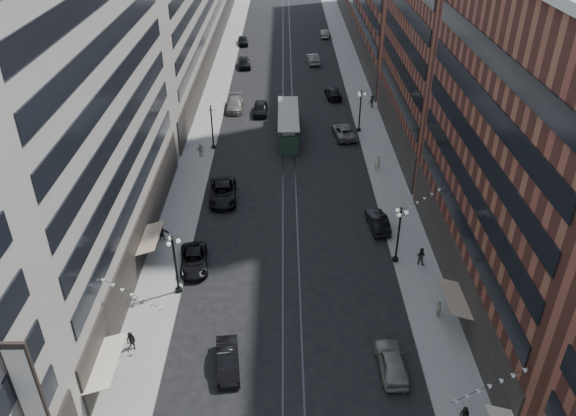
{
  "coord_description": "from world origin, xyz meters",
  "views": [
    {
      "loc": [
        -0.55,
        -7.49,
        30.04
      ],
      "look_at": [
        -0.24,
        33.04,
        5.0
      ],
      "focal_mm": 35.0,
      "sensor_mm": 36.0,
      "label": 1
    }
  ],
  "objects_px": {
    "pedestrian_4": "(439,308)",
    "car_extra_1": "(243,40)",
    "pedestrian_6": "(201,150)",
    "lamppost_sw_mid": "(212,126)",
    "car_7": "(223,193)",
    "lamppost_sw_far": "(175,262)",
    "car_4": "(392,362)",
    "streetcar": "(288,126)",
    "car_11": "(344,131)",
    "car_14": "(313,59)",
    "pedestrian_8": "(377,163)",
    "car_extra_0": "(325,33)",
    "car_9": "(244,62)",
    "car_10": "(378,222)",
    "lamppost_se_far": "(399,233)",
    "pedestrian_5": "(161,233)",
    "pedestrian_2": "(131,341)",
    "car_8": "(235,104)",
    "pedestrian_9": "(372,101)",
    "lamppost_se_mid": "(360,110)",
    "car_13": "(260,108)",
    "car_12": "(333,93)",
    "car_5": "(228,360)",
    "car_2": "(194,260)",
    "pedestrian_7": "(421,256)"
  },
  "relations": [
    {
      "from": "pedestrian_4",
      "to": "car_extra_1",
      "type": "distance_m",
      "value": 78.87
    },
    {
      "from": "pedestrian_6",
      "to": "lamppost_sw_mid",
      "type": "bearing_deg",
      "value": -139.07
    },
    {
      "from": "car_7",
      "to": "pedestrian_6",
      "type": "height_order",
      "value": "pedestrian_6"
    },
    {
      "from": "lamppost_sw_far",
      "to": "car_4",
      "type": "relative_size",
      "value": 1.2
    },
    {
      "from": "streetcar",
      "to": "car_11",
      "type": "bearing_deg",
      "value": -1.4
    },
    {
      "from": "car_14",
      "to": "pedestrian_8",
      "type": "xyz_separation_m",
      "value": [
        5.46,
        -40.35,
        0.26
      ]
    },
    {
      "from": "car_extra_0",
      "to": "lamppost_sw_far",
      "type": "bearing_deg",
      "value": 77.91
    },
    {
      "from": "car_9",
      "to": "car_extra_1",
      "type": "xyz_separation_m",
      "value": [
        -1.1,
        14.08,
        -0.05
      ]
    },
    {
      "from": "car_7",
      "to": "car_10",
      "type": "bearing_deg",
      "value": -24.27
    },
    {
      "from": "lamppost_se_far",
      "to": "pedestrian_8",
      "type": "relative_size",
      "value": 2.86
    },
    {
      "from": "car_7",
      "to": "car_10",
      "type": "relative_size",
      "value": 1.31
    },
    {
      "from": "pedestrian_5",
      "to": "pedestrian_2",
      "type": "bearing_deg",
      "value": -95.24
    },
    {
      "from": "car_8",
      "to": "pedestrian_6",
      "type": "distance_m",
      "value": 15.57
    },
    {
      "from": "pedestrian_5",
      "to": "pedestrian_9",
      "type": "height_order",
      "value": "pedestrian_9"
    },
    {
      "from": "lamppost_sw_mid",
      "to": "car_4",
      "type": "relative_size",
      "value": 1.2
    },
    {
      "from": "lamppost_se_mid",
      "to": "car_9",
      "type": "bearing_deg",
      "value": 121.22
    },
    {
      "from": "lamppost_sw_far",
      "to": "lamppost_se_far",
      "type": "xyz_separation_m",
      "value": [
        18.4,
        4.0,
        0.0
      ]
    },
    {
      "from": "car_10",
      "to": "car_extra_1",
      "type": "xyz_separation_m",
      "value": [
        -16.8,
        63.93,
        0.04
      ]
    },
    {
      "from": "lamppost_sw_mid",
      "to": "pedestrian_6",
      "type": "height_order",
      "value": "lamppost_sw_mid"
    },
    {
      "from": "car_13",
      "to": "car_extra_0",
      "type": "height_order",
      "value": "car_13"
    },
    {
      "from": "car_13",
      "to": "car_extra_1",
      "type": "height_order",
      "value": "car_13"
    },
    {
      "from": "car_4",
      "to": "car_13",
      "type": "relative_size",
      "value": 0.95
    },
    {
      "from": "car_extra_1",
      "to": "car_13",
      "type": "bearing_deg",
      "value": -88.24
    },
    {
      "from": "car_11",
      "to": "lamppost_sw_mid",
      "type": "bearing_deg",
      "value": 5.13
    },
    {
      "from": "car_12",
      "to": "car_extra_1",
      "type": "distance_m",
      "value": 32.52
    },
    {
      "from": "car_4",
      "to": "car_extra_0",
      "type": "distance_m",
      "value": 86.94
    },
    {
      "from": "car_4",
      "to": "pedestrian_6",
      "type": "xyz_separation_m",
      "value": [
        -17.24,
        33.02,
        0.22
      ]
    },
    {
      "from": "car_extra_0",
      "to": "lamppost_se_mid",
      "type": "bearing_deg",
      "value": 91.9
    },
    {
      "from": "car_extra_1",
      "to": "car_5",
      "type": "bearing_deg",
      "value": -92.93
    },
    {
      "from": "lamppost_sw_mid",
      "to": "car_4",
      "type": "xyz_separation_m",
      "value": [
        16.0,
        -35.33,
        -2.31
      ]
    },
    {
      "from": "car_4",
      "to": "car_7",
      "type": "distance_m",
      "value": 26.99
    },
    {
      "from": "lamppost_sw_mid",
      "to": "car_2",
      "type": "xyz_separation_m",
      "value": [
        0.8,
        -23.55,
        -2.4
      ]
    },
    {
      "from": "car_2",
      "to": "car_14",
      "type": "bearing_deg",
      "value": 69.81
    },
    {
      "from": "pedestrian_4",
      "to": "pedestrian_6",
      "type": "distance_m",
      "value": 35.24
    },
    {
      "from": "lamppost_sw_mid",
      "to": "pedestrian_9",
      "type": "xyz_separation_m",
      "value": [
        21.25,
        13.33,
        -2.07
      ]
    },
    {
      "from": "lamppost_se_mid",
      "to": "car_4",
      "type": "xyz_separation_m",
      "value": [
        -2.4,
        -40.33,
        -2.31
      ]
    },
    {
      "from": "streetcar",
      "to": "car_10",
      "type": "height_order",
      "value": "streetcar"
    },
    {
      "from": "car_4",
      "to": "car_12",
      "type": "height_order",
      "value": "car_4"
    },
    {
      "from": "pedestrian_6",
      "to": "car_extra_1",
      "type": "height_order",
      "value": "pedestrian_6"
    },
    {
      "from": "car_9",
      "to": "car_extra_1",
      "type": "relative_size",
      "value": 1.06
    },
    {
      "from": "lamppost_sw_far",
      "to": "car_12",
      "type": "relative_size",
      "value": 1.07
    },
    {
      "from": "lamppost_sw_mid",
      "to": "car_10",
      "type": "relative_size",
      "value": 1.21
    },
    {
      "from": "car_2",
      "to": "car_4",
      "type": "relative_size",
      "value": 1.09
    },
    {
      "from": "pedestrian_9",
      "to": "pedestrian_7",
      "type": "bearing_deg",
      "value": -112.8
    },
    {
      "from": "car_8",
      "to": "car_extra_0",
      "type": "bearing_deg",
      "value": 65.96
    },
    {
      "from": "pedestrian_7",
      "to": "car_extra_1",
      "type": "relative_size",
      "value": 0.36
    },
    {
      "from": "pedestrian_4",
      "to": "car_2",
      "type": "bearing_deg",
      "value": 66.17
    },
    {
      "from": "pedestrian_2",
      "to": "car_7",
      "type": "bearing_deg",
      "value": 99.28
    },
    {
      "from": "pedestrian_5",
      "to": "car_extra_1",
      "type": "distance_m",
      "value": 66.04
    },
    {
      "from": "car_8",
      "to": "pedestrian_8",
      "type": "xyz_separation_m",
      "value": [
        17.5,
        -19.05,
        0.3
      ]
    }
  ]
}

